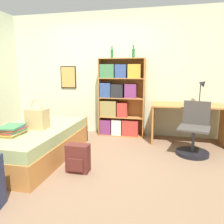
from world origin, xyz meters
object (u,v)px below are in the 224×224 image
(bookcase, at_px, (119,100))
(bottle_brown, at_px, (133,53))
(bed, at_px, (35,142))
(book_stack_on_bed, at_px, (12,130))
(desk_chair, at_px, (194,138))
(backpack, at_px, (78,158))
(desk, at_px, (188,116))
(bottle_green, at_px, (112,53))
(desk_lamp, at_px, (202,87))
(handbag, at_px, (37,118))

(bookcase, relative_size, bottle_brown, 6.34)
(bed, height_order, book_stack_on_bed, book_stack_on_bed)
(desk_chair, height_order, backpack, desk_chair)
(book_stack_on_bed, height_order, desk, desk)
(book_stack_on_bed, bearing_deg, bottle_brown, 54.04)
(bed, height_order, bottle_brown, bottle_brown)
(book_stack_on_bed, xyz_separation_m, bottle_brown, (1.41, 1.95, 1.17))
(bottle_green, bearing_deg, desk_chair, -26.58)
(bottle_green, xyz_separation_m, backpack, (-0.06, -1.83, -1.53))
(bottle_brown, bearing_deg, desk_lamp, -2.88)
(backpack, bearing_deg, desk, 46.31)
(bottle_green, bearing_deg, desk, -6.36)
(bottle_green, distance_m, desk, 1.94)
(bookcase, xyz_separation_m, desk, (1.38, -0.19, -0.24))
(book_stack_on_bed, distance_m, desk_chair, 2.80)
(bookcase, height_order, desk, bookcase)
(handbag, distance_m, bookcase, 1.82)
(book_stack_on_bed, height_order, bottle_brown, bottle_brown)
(bed, height_order, handbag, handbag)
(desk, relative_size, backpack, 3.46)
(bookcase, bearing_deg, desk_chair, -29.44)
(bottle_green, bearing_deg, bed, -122.57)
(bed, distance_m, bookcase, 1.91)
(book_stack_on_bed, relative_size, bottle_green, 1.57)
(desk_chair, distance_m, backpack, 1.93)
(desk_chair, relative_size, backpack, 2.25)
(handbag, bearing_deg, bookcase, 57.32)
(desk, distance_m, backpack, 2.32)
(bed, relative_size, desk, 1.48)
(bed, relative_size, backpack, 5.11)
(handbag, height_order, desk_chair, handbag)
(desk_lamp, bearing_deg, bottle_brown, 177.12)
(book_stack_on_bed, xyz_separation_m, desk_chair, (2.54, 1.14, -0.28))
(bookcase, relative_size, bottle_green, 6.55)
(bed, bearing_deg, handbag, -24.83)
(desk_lamp, xyz_separation_m, backpack, (-1.83, -1.79, -0.87))
(bookcase, height_order, desk_chair, bookcase)
(desk_lamp, bearing_deg, backpack, -135.59)
(desk, distance_m, desk_chair, 0.66)
(handbag, distance_m, book_stack_on_bed, 0.44)
(bottle_brown, bearing_deg, desk_chair, -35.69)
(book_stack_on_bed, height_order, backpack, book_stack_on_bed)
(bottle_green, distance_m, bottle_brown, 0.43)
(handbag, distance_m, desk_lamp, 3.02)
(desk, bearing_deg, desk_lamp, 28.45)
(bookcase, xyz_separation_m, bottle_green, (-0.15, -0.02, 0.95))
(desk_lamp, bearing_deg, bed, -152.16)
(handbag, xyz_separation_m, desk_chair, (2.40, 0.73, -0.37))
(desk_chair, bearing_deg, bed, -164.69)
(desk_chair, bearing_deg, backpack, -147.21)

